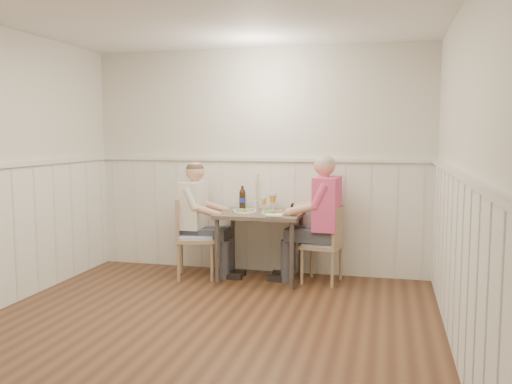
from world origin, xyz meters
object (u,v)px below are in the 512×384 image
man_in_pink (323,229)px  grass_vase (255,192)px  diner_cream (197,227)px  dining_table (260,222)px  chair_left (191,234)px  beer_bottle (242,199)px  chair_right (326,242)px

man_in_pink → grass_vase: size_ratio=3.30×
man_in_pink → diner_cream: bearing=-179.3°
dining_table → man_in_pink: man_in_pink is taller
dining_table → man_in_pink: size_ratio=0.64×
dining_table → chair_left: 0.80m
beer_bottle → grass_vase: 0.17m
dining_table → grass_vase: size_ratio=2.12×
dining_table → diner_cream: 0.76m
chair_right → grass_vase: grass_vase is taller
chair_left → beer_bottle: (0.51, 0.32, 0.38)m
grass_vase → chair_right: bearing=-18.1°
chair_left → man_in_pink: (1.47, 0.11, 0.11)m
man_in_pink → diner_cream: size_ratio=1.07×
man_in_pink → grass_vase: man_in_pink is taller
chair_right → chair_left: size_ratio=0.92×
man_in_pink → grass_vase: 0.93m
dining_table → beer_bottle: (-0.27, 0.23, 0.22)m
beer_bottle → grass_vase: grass_vase is taller
chair_right → diner_cream: 1.48m
chair_left → dining_table: bearing=6.5°
chair_right → diner_cream: (-1.48, -0.02, 0.10)m
dining_table → chair_left: (-0.78, -0.09, -0.16)m
chair_right → chair_left: chair_left is taller
man_in_pink → beer_bottle: (-0.95, 0.21, 0.27)m
beer_bottle → grass_vase: size_ratio=0.63×
chair_left → chair_right: bearing=4.4°
man_in_pink → beer_bottle: 1.01m
man_in_pink → diner_cream: man_in_pink is taller
chair_right → beer_bottle: beer_bottle is taller
chair_left → beer_bottle: 0.72m
dining_table → diner_cream: bearing=179.4°
man_in_pink → dining_table: bearing=-178.0°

